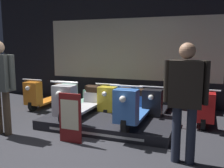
{
  "coord_description": "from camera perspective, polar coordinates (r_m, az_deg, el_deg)",
  "views": [
    {
      "loc": [
        2.05,
        -3.22,
        1.66
      ],
      "look_at": [
        0.09,
        1.95,
        0.8
      ],
      "focal_mm": 40.0,
      "sensor_mm": 36.0,
      "label": 1
    }
  ],
  "objects": [
    {
      "name": "scooter_backrow_4",
      "position": [
        5.88,
        20.3,
        -4.96
      ],
      "size": [
        0.57,
        1.73,
        0.82
      ],
      "color": "black",
      "rests_on": "ground_plane"
    },
    {
      "name": "scooter_display_right",
      "position": [
        4.85,
        5.45,
        -5.02
      ],
      "size": [
        0.57,
        1.73,
        0.82
      ],
      "color": "black",
      "rests_on": "display_platform"
    },
    {
      "name": "shop_wall_back",
      "position": [
        7.1,
        4.05,
        8.34
      ],
      "size": [
        8.98,
        0.09,
        3.2
      ],
      "color": "black",
      "rests_on": "ground_plane"
    },
    {
      "name": "scooter_display_left",
      "position": [
        5.28,
        -7.2,
        -3.9
      ],
      "size": [
        0.57,
        1.73,
        0.82
      ],
      "color": "black",
      "rests_on": "display_platform"
    },
    {
      "name": "scooter_backrow_1",
      "position": [
        6.63,
        -7.25,
        -2.95
      ],
      "size": [
        0.57,
        1.73,
        0.82
      ],
      "color": "black",
      "rests_on": "ground_plane"
    },
    {
      "name": "scooter_backrow_2",
      "position": [
        6.22,
        1.11,
        -3.65
      ],
      "size": [
        0.57,
        1.73,
        0.82
      ],
      "color": "black",
      "rests_on": "ground_plane"
    },
    {
      "name": "display_platform",
      "position": [
        5.18,
        -0.99,
        -8.75
      ],
      "size": [
        2.66,
        1.39,
        0.19
      ],
      "color": "black",
      "rests_on": "ground_plane"
    },
    {
      "name": "price_sign_board",
      "position": [
        4.34,
        -9.55,
        -7.66
      ],
      "size": [
        0.41,
        0.04,
        0.86
      ],
      "color": "maroon",
      "rests_on": "ground_plane"
    },
    {
      "name": "scooter_backrow_0",
      "position": [
        7.16,
        -14.5,
        -2.28
      ],
      "size": [
        0.57,
        1.73,
        0.82
      ],
      "color": "black",
      "rests_on": "ground_plane"
    },
    {
      "name": "person_left_browsing",
      "position": [
        5.0,
        -24.19,
        0.98
      ],
      "size": [
        0.63,
        0.26,
        1.73
      ],
      "color": "#473828",
      "rests_on": "ground_plane"
    },
    {
      "name": "person_right_browsing",
      "position": [
        3.57,
        16.43,
        -2.04
      ],
      "size": [
        0.6,
        0.25,
        1.7
      ],
      "color": "#232838",
      "rests_on": "ground_plane"
    },
    {
      "name": "ground_plane",
      "position": [
        4.16,
        -11.09,
        -14.83
      ],
      "size": [
        30.0,
        30.0,
        0.0
      ],
      "primitive_type": "plane",
      "color": "#2D2D33"
    },
    {
      "name": "scooter_backrow_3",
      "position": [
        5.96,
        10.42,
        -4.35
      ],
      "size": [
        0.57,
        1.73,
        0.82
      ],
      "color": "black",
      "rests_on": "ground_plane"
    }
  ]
}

